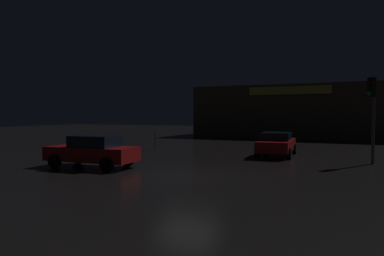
{
  "coord_description": "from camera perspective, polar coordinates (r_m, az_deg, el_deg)",
  "views": [
    {
      "loc": [
        5.99,
        -12.94,
        2.5
      ],
      "look_at": [
        -0.86,
        2.37,
        1.87
      ],
      "focal_mm": 32.87,
      "sensor_mm": 36.0,
      "label": 1
    }
  ],
  "objects": [
    {
      "name": "ground_plane",
      "position": [
        14.48,
        -0.74,
        -7.79
      ],
      "size": [
        120.0,
        120.0,
        0.0
      ],
      "primitive_type": "plane",
      "color": "black"
    },
    {
      "name": "store_building",
      "position": [
        41.59,
        16.33,
        2.56
      ],
      "size": [
        21.54,
        8.63,
        5.7
      ],
      "color": "brown",
      "rests_on": "ground"
    },
    {
      "name": "traffic_signal_main",
      "position": [
        19.9,
        27.21,
        3.52
      ],
      "size": [
        0.42,
        0.42,
        4.38
      ],
      "color": "#595B60",
      "rests_on": "ground"
    },
    {
      "name": "car_near",
      "position": [
        17.37,
        -15.84,
        -3.6
      ],
      "size": [
        4.45,
        2.12,
        1.52
      ],
      "color": "#A51414",
      "rests_on": "ground"
    },
    {
      "name": "car_far",
      "position": [
        22.0,
        13.58,
        -2.45
      ],
      "size": [
        2.19,
        4.65,
        1.44
      ],
      "color": "#A51414",
      "rests_on": "ground"
    },
    {
      "name": "bollard_kerb_a",
      "position": [
        24.9,
        -5.99,
        -2.13
      ],
      "size": [
        0.09,
        0.09,
        1.29
      ],
      "primitive_type": "cylinder",
      "color": "#595B60",
      "rests_on": "ground"
    }
  ]
}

